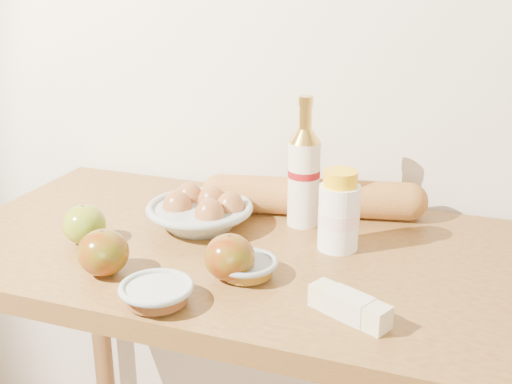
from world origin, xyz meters
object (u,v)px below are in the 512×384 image
Objects in this scene: egg_bowl at (201,212)px; baguette at (313,197)px; table at (261,307)px; bourbon_bottle at (304,174)px; cream_bottle at (339,213)px.

egg_bowl is 0.53× the size of baguette.
bourbon_bottle is at bearing 74.08° from table.
egg_bowl is at bearing -168.23° from cream_bottle.
bourbon_bottle is 1.74× the size of cream_bottle.
bourbon_bottle is 0.13m from cream_bottle.
egg_bowl is at bearing -156.74° from baguette.
bourbon_bottle is at bearing 23.78° from egg_bowl.
table is 0.22m from egg_bowl.
table is at bearing -115.24° from baguette.
cream_bottle is (0.09, -0.09, -0.04)m from bourbon_bottle.
cream_bottle reaches higher than egg_bowl.
cream_bottle is 0.28m from egg_bowl.
bourbon_bottle is 0.09m from baguette.
cream_bottle is 0.59× the size of egg_bowl.
table is 4.75× the size of egg_bowl.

